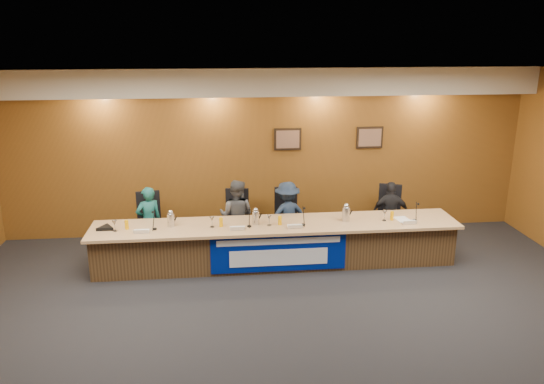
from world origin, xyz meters
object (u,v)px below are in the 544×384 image
Objects in this scene: office_chair_d at (388,218)px; carafe_right at (346,214)px; carafe_left at (171,220)px; dais_body at (276,245)px; office_chair_a at (150,227)px; office_chair_b at (237,223)px; panelist_b at (237,216)px; panelist_d at (390,214)px; panelist_a at (149,221)px; office_chair_c at (286,222)px; banner at (279,253)px; panelist_c at (287,216)px; carafe_mid at (256,218)px; speakerphone at (106,228)px.

carafe_right is (-1.02, -0.81, 0.39)m from office_chair_d.
carafe_right is at bearing -1.07° from carafe_left.
office_chair_d is at bearing 18.99° from dais_body.
carafe_right reaches higher than office_chair_a.
office_chair_a is 1.00× the size of office_chair_b.
panelist_b reaches higher than panelist_d.
carafe_left is at bearing -137.92° from office_chair_b.
panelist_d is (4.37, 0.00, -0.02)m from panelist_a.
panelist_d reaches higher than office_chair_c.
banner is 1.27m from panelist_b.
banner is at bearing 33.00° from panelist_d.
office_chair_c is at bearing 138.04° from carafe_right.
panelist_c is 2.63× the size of office_chair_d.
carafe_left is at bearing -68.63° from office_chair_a.
panelist_a reaches higher than carafe_mid.
panelist_a is 0.99× the size of panelist_c.
banner is 2.43m from panelist_a.
office_chair_a is 1.03m from speakerphone.
carafe_mid is (1.83, -0.79, 0.38)m from office_chair_a.
panelist_b is 0.21m from office_chair_b.
office_chair_a is 3.47m from carafe_right.
office_chair_d is at bearing 156.34° from panelist_a.
office_chair_d is 1.36m from carafe_right.
banner is 1.33m from carafe_right.
speakerphone is at bearing -136.22° from office_chair_a.
panelist_b is 1.05× the size of panelist_c.
office_chair_d is (1.92, 0.00, 0.00)m from office_chair_c.
speakerphone reaches higher than office_chair_d.
speakerphone is at bearing -152.27° from office_chair_b.
dais_body is 27.73× the size of carafe_left.
office_chair_c is (2.45, 0.00, 0.00)m from office_chair_a.
office_chair_a is at bearing -175.52° from office_chair_c.
carafe_mid is 1.52m from carafe_right.
panelist_d is 5.43× the size of carafe_mid.
speakerphone is at bearing -149.86° from office_chair_d.
carafe_right is (0.90, -0.71, 0.24)m from panelist_c.
office_chair_a is (-2.17, 1.17, 0.10)m from banner.
panelist_c is 5.82× the size of carafe_left.
panelist_d reaches higher than office_chair_a.
panelist_b is 5.97× the size of carafe_mid.
panelist_d reaches higher than office_chair_b.
panelist_a is at bearing -157.58° from office_chair_d.
panelist_a is at bearing 7.01° from panelist_d.
panelist_a is 4.37m from office_chair_d.
carafe_left is (0.44, -0.66, 0.24)m from panelist_a.
panelist_c is (2.45, 0.00, 0.01)m from panelist_a.
panelist_b is 1.10× the size of panelist_d.
panelist_a is 2.45m from panelist_c.
panelist_d is 5.56× the size of carafe_left.
panelist_a is 0.17m from office_chair_a.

